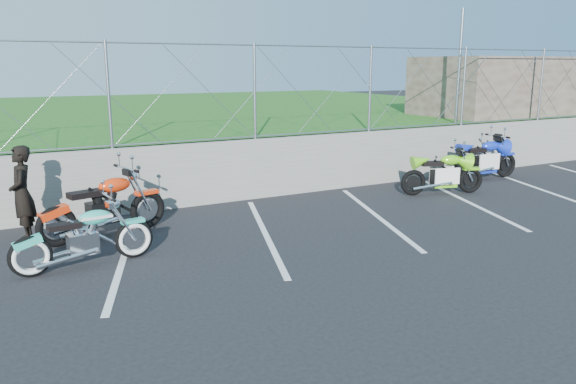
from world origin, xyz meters
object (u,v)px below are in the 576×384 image
cruiser_turquoise (86,240)px  sportbike_blue (484,161)px  sportbike_green (444,175)px  naked_orange (106,208)px  person_standing (22,194)px

cruiser_turquoise → sportbike_blue: sportbike_blue is taller
sportbike_green → sportbike_blue: 2.22m
naked_orange → sportbike_blue: (9.39, 0.47, -0.01)m
sportbike_blue → person_standing: size_ratio=1.35×
cruiser_turquoise → naked_orange: size_ratio=0.91×
naked_orange → sportbike_green: 7.31m
sportbike_blue → person_standing: (-10.62, -0.12, 0.32)m
naked_orange → sportbike_blue: naked_orange is taller
cruiser_turquoise → sportbike_green: bearing=2.0°
sportbike_blue → person_standing: 10.62m
cruiser_turquoise → sportbike_blue: (9.93, 1.85, 0.07)m
sportbike_green → person_standing: size_ratio=1.20×
naked_orange → person_standing: size_ratio=1.41×
sportbike_green → person_standing: bearing=-167.0°
naked_orange → person_standing: bearing=149.5°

